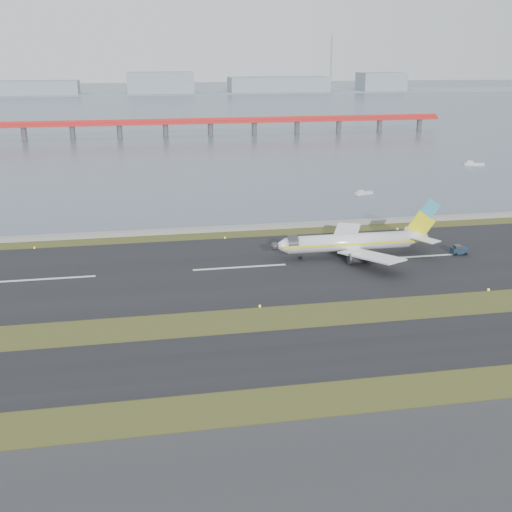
% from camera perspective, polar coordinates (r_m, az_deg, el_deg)
% --- Properties ---
extents(ground, '(1000.00, 1000.00, 0.00)m').
position_cam_1_polar(ground, '(109.32, 1.09, -6.06)').
color(ground, '#324117').
rests_on(ground, ground).
extents(taxiway_strip, '(1000.00, 18.00, 0.10)m').
position_cam_1_polar(taxiway_strip, '(98.71, 2.52, -8.81)').
color(taxiway_strip, black).
rests_on(taxiway_strip, ground).
extents(runway_strip, '(1000.00, 45.00, 0.10)m').
position_cam_1_polar(runway_strip, '(136.81, -1.46, -1.03)').
color(runway_strip, black).
rests_on(runway_strip, ground).
extents(seawall, '(1000.00, 2.50, 1.00)m').
position_cam_1_polar(seawall, '(165.07, -3.14, 2.43)').
color(seawall, gray).
rests_on(seawall, ground).
extents(bay_water, '(1400.00, 800.00, 1.30)m').
position_cam_1_polar(bay_water, '(559.95, -8.76, 13.10)').
color(bay_water, '#455062').
rests_on(bay_water, ground).
extents(red_pier, '(260.00, 5.00, 10.20)m').
position_cam_1_polar(red_pier, '(352.13, -4.08, 11.76)').
color(red_pier, red).
rests_on(red_pier, ground).
extents(far_shoreline, '(1400.00, 80.00, 60.50)m').
position_cam_1_polar(far_shoreline, '(719.65, -8.20, 14.62)').
color(far_shoreline, '#86959E').
rests_on(far_shoreline, ground).
extents(airliner, '(38.52, 32.89, 12.80)m').
position_cam_1_polar(airliner, '(144.82, 8.79, 1.25)').
color(airliner, white).
rests_on(airliner, ground).
extents(pushback_tug, '(3.54, 2.14, 2.24)m').
position_cam_1_polar(pushback_tug, '(152.34, 17.59, 0.51)').
color(pushback_tug, '#142539').
rests_on(pushback_tug, ground).
extents(workboat_near, '(6.53, 3.73, 1.51)m').
position_cam_1_polar(workboat_near, '(209.86, 9.51, 5.54)').
color(workboat_near, silver).
rests_on(workboat_near, ground).
extents(workboat_far, '(8.16, 4.65, 1.89)m').
position_cam_1_polar(workboat_far, '(275.01, 18.76, 7.76)').
color(workboat_far, silver).
rests_on(workboat_far, ground).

